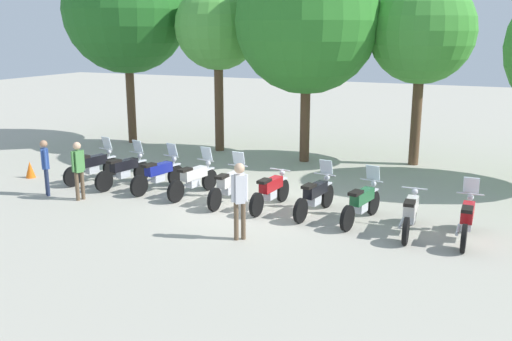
# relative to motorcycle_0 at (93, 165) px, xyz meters

# --- Properties ---
(ground_plane) EXTENTS (80.00, 80.00, 0.00)m
(ground_plane) POSITION_rel_motorcycle_0_xyz_m (5.71, -0.43, -0.52)
(ground_plane) COLOR #ADA899
(motorcycle_0) EXTENTS (0.74, 2.17, 1.37)m
(motorcycle_0) POSITION_rel_motorcycle_0_xyz_m (0.00, 0.00, 0.00)
(motorcycle_0) COLOR black
(motorcycle_0) RESTS_ON ground_plane
(motorcycle_1) EXTENTS (0.74, 2.17, 1.37)m
(motorcycle_1) POSITION_rel_motorcycle_0_xyz_m (1.27, -0.07, 0.00)
(motorcycle_1) COLOR black
(motorcycle_1) RESTS_ON ground_plane
(motorcycle_2) EXTENTS (0.75, 2.16, 1.37)m
(motorcycle_2) POSITION_rel_motorcycle_0_xyz_m (2.54, -0.07, 0.00)
(motorcycle_2) COLOR black
(motorcycle_2) RESTS_ON ground_plane
(motorcycle_3) EXTENTS (0.71, 2.18, 1.37)m
(motorcycle_3) POSITION_rel_motorcycle_0_xyz_m (3.81, -0.14, 0.00)
(motorcycle_3) COLOR black
(motorcycle_3) RESTS_ON ground_plane
(motorcycle_4) EXTENTS (0.62, 2.19, 1.37)m
(motorcycle_4) POSITION_rel_motorcycle_0_xyz_m (5.07, -0.39, 0.00)
(motorcycle_4) COLOR black
(motorcycle_4) RESTS_ON ground_plane
(motorcycle_5) EXTENTS (0.62, 2.19, 0.99)m
(motorcycle_5) POSITION_rel_motorcycle_0_xyz_m (6.34, -0.39, -0.01)
(motorcycle_5) COLOR black
(motorcycle_5) RESTS_ON ground_plane
(motorcycle_6) EXTENTS (0.69, 2.18, 1.37)m
(motorcycle_6) POSITION_rel_motorcycle_0_xyz_m (7.61, -0.40, 0.00)
(motorcycle_6) COLOR black
(motorcycle_6) RESTS_ON ground_plane
(motorcycle_7) EXTENTS (0.74, 2.17, 1.37)m
(motorcycle_7) POSITION_rel_motorcycle_0_xyz_m (8.89, -0.52, 0.00)
(motorcycle_7) COLOR black
(motorcycle_7) RESTS_ON ground_plane
(motorcycle_8) EXTENTS (0.62, 2.19, 0.99)m
(motorcycle_8) POSITION_rel_motorcycle_0_xyz_m (10.15, -0.86, -0.01)
(motorcycle_8) COLOR black
(motorcycle_8) RESTS_ON ground_plane
(motorcycle_9) EXTENTS (0.62, 2.19, 1.37)m
(motorcycle_9) POSITION_rel_motorcycle_0_xyz_m (11.42, -0.81, 0.00)
(motorcycle_9) COLOR black
(motorcycle_9) RESTS_ON ground_plane
(person_0) EXTENTS (0.29, 0.40, 1.69)m
(person_0) POSITION_rel_motorcycle_0_xyz_m (1.02, -1.84, 0.47)
(person_0) COLOR brown
(person_0) RESTS_ON ground_plane
(person_1) EXTENTS (0.36, 0.34, 1.83)m
(person_1) POSITION_rel_motorcycle_0_xyz_m (6.60, -2.90, 0.57)
(person_1) COLOR brown
(person_1) RESTS_ON ground_plane
(person_2) EXTENTS (0.35, 0.32, 1.66)m
(person_2) POSITION_rel_motorcycle_0_xyz_m (-0.18, -1.86, 0.45)
(person_2) COLOR #232D4C
(person_2) RESTS_ON ground_plane
(tree_0) EXTENTS (5.20, 5.20, 8.16)m
(tree_0) POSITION_rel_motorcycle_0_xyz_m (-2.78, 6.01, 5.04)
(tree_0) COLOR brown
(tree_0) RESTS_ON ground_plane
(tree_1) EXTENTS (3.34, 3.34, 6.56)m
(tree_1) POSITION_rel_motorcycle_0_xyz_m (1.50, 5.99, 4.34)
(tree_1) COLOR brown
(tree_1) RESTS_ON ground_plane
(tree_2) EXTENTS (5.12, 5.12, 7.62)m
(tree_2) POSITION_rel_motorcycle_0_xyz_m (5.29, 5.50, 4.53)
(tree_2) COLOR brown
(tree_2) RESTS_ON ground_plane
(tree_3) EXTENTS (3.66, 3.66, 6.56)m
(tree_3) POSITION_rel_motorcycle_0_xyz_m (9.11, 6.58, 4.19)
(tree_3) COLOR brown
(tree_3) RESTS_ON ground_plane
(traffic_cone) EXTENTS (0.32, 0.32, 0.55)m
(traffic_cone) POSITION_rel_motorcycle_0_xyz_m (-2.21, -0.49, -0.24)
(traffic_cone) COLOR orange
(traffic_cone) RESTS_ON ground_plane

